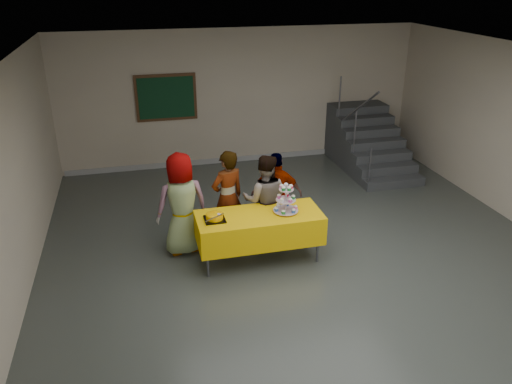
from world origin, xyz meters
TOP-DOWN VIEW (x-y plane):
  - room_shell at (0.00, 0.02)m, footprint 10.00×10.04m
  - bake_table at (-0.69, 0.68)m, footprint 1.88×0.78m
  - cupcake_stand at (-0.29, 0.67)m, footprint 0.38×0.38m
  - bear_cake at (-1.37, 0.67)m, footprint 0.32×0.36m
  - schoolchild_a at (-1.78, 1.21)m, footprint 0.87×0.64m
  - schoolchild_b at (-1.04, 1.35)m, footprint 0.67×0.56m
  - schoolchild_c at (-0.47, 1.20)m, footprint 0.86×0.75m
  - schoolchild_d at (-0.21, 1.43)m, footprint 0.90×0.53m
  - staircase at (2.70, 4.13)m, footprint 1.30×2.40m
  - noticeboard at (-1.66, 4.96)m, footprint 1.30×0.05m

SIDE VIEW (x-z plane):
  - staircase at x=2.70m, z-range -0.53..1.51m
  - bake_table at x=-0.69m, z-range 0.17..0.94m
  - schoolchild_d at x=-0.21m, z-range 0.00..1.44m
  - schoolchild_c at x=-0.47m, z-range 0.00..1.51m
  - schoolchild_b at x=-1.04m, z-range 0.00..1.57m
  - schoolchild_a at x=-1.78m, z-range 0.00..1.64m
  - bear_cake at x=-1.37m, z-range 0.77..0.89m
  - cupcake_stand at x=-0.29m, z-range 0.73..1.18m
  - noticeboard at x=-1.66m, z-range 1.10..2.10m
  - room_shell at x=0.00m, z-range 0.62..3.64m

